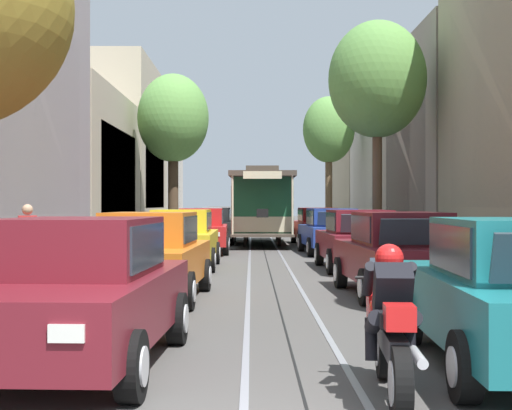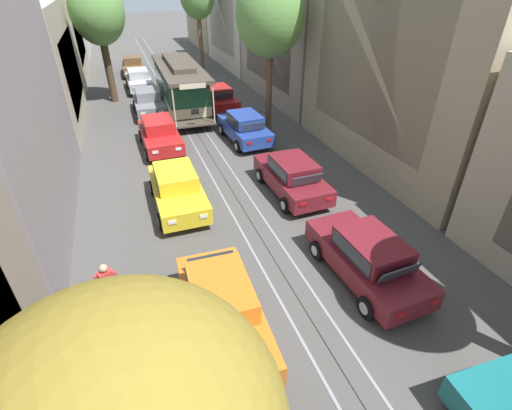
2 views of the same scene
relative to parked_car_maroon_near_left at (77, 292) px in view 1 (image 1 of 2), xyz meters
The scene contains 21 objects.
ground_plane 21.08m from the parked_car_maroon_near_left, 83.68° to the left, with size 160.00×160.00×0.00m, color #4C4947.
trolley_track_rails 25.03m from the parked_car_maroon_near_left, 84.68° to the left, with size 1.14×67.76×0.01m.
building_facade_left 24.64m from the parked_car_maroon_near_left, 106.10° to the left, with size 5.94×59.46×10.57m.
building_facade_right 26.80m from the parked_car_maroon_near_left, 65.06° to the left, with size 5.93×59.46×10.96m.
parked_car_maroon_near_left is the anchor object (origin of this frame).
parked_car_orange_second_left 5.52m from the parked_car_maroon_near_left, 90.05° to the left, with size 2.12×4.41×1.58m.
parked_car_yellow_mid_left 12.09m from the parked_car_maroon_near_left, 90.23° to the left, with size 2.00×4.36×1.58m.
parked_car_red_fourth_left 18.29m from the parked_car_maroon_near_left, 89.78° to the left, with size 2.08×4.39×1.58m.
parked_car_grey_fifth_left 24.37m from the parked_car_maroon_near_left, 89.66° to the left, with size 2.02×4.37×1.58m.
parked_car_silver_sixth_left 30.58m from the parked_car_maroon_near_left, 89.91° to the left, with size 2.05×4.38×1.58m.
parked_car_brown_far_left 36.27m from the parked_car_maroon_near_left, 90.00° to the left, with size 2.10×4.40×1.58m.
parked_car_maroon_second_right 7.55m from the parked_car_maroon_near_left, 52.25° to the left, with size 2.13×4.42×1.58m.
parked_car_maroon_mid_right 12.43m from the parked_car_maroon_near_left, 67.93° to the left, with size 2.06×4.39×1.58m.
parked_car_blue_fourth_right 18.29m from the parked_car_maroon_near_left, 75.38° to the left, with size 2.15×4.42×1.58m.
parked_car_red_fifth_right 24.15m from the parked_car_maroon_near_left, 78.82° to the left, with size 2.14×4.42×1.58m.
street_tree_kerb_left_second 28.66m from the parked_car_maroon_near_left, 94.04° to the left, with size 3.48×3.65×8.12m.
street_tree_kerb_right_second 20.41m from the parked_car_maroon_near_left, 71.06° to the left, with size 3.52×3.52×8.35m.
street_tree_kerb_right_mid 37.95m from the parked_car_maroon_near_left, 79.91° to the left, with size 3.17×2.68×8.33m.
cable_car_trolley 24.37m from the parked_car_maroon_near_left, 84.53° to the left, with size 2.67×9.15×3.28m.
motorcycle_with_rider 3.35m from the parked_car_maroon_near_left, 22.25° to the right, with size 0.58×1.99×1.37m.
pedestrian_on_right_pavement 7.62m from the parked_car_maroon_near_left, 110.74° to the left, with size 0.55×0.34×1.73m.
Camera 1 is at (-0.46, -4.80, 1.73)m, focal length 51.46 mm.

